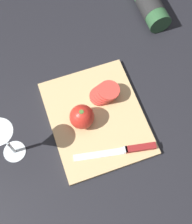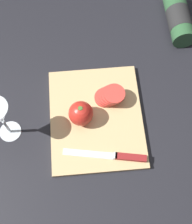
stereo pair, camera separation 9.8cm
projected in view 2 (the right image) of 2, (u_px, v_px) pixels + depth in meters
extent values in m
plane|color=black|center=(103.00, 118.00, 1.02)|extent=(3.00, 3.00, 0.00)
cube|color=tan|center=(96.00, 117.00, 1.02)|extent=(0.36, 0.30, 0.02)
cylinder|color=#2D5633|center=(178.00, 17.00, 1.14)|extent=(0.22, 0.08, 0.08)
cylinder|color=black|center=(179.00, 21.00, 1.13)|extent=(0.09, 0.09, 0.08)
cylinder|color=silver|center=(10.00, 131.00, 1.00)|extent=(0.07, 0.07, 0.00)
cylinder|color=silver|center=(7.00, 127.00, 0.96)|extent=(0.01, 0.01, 0.08)
cone|color=#DBCC84|center=(1.00, 119.00, 0.90)|extent=(0.03, 0.03, 0.05)
sphere|color=red|center=(81.00, 112.00, 0.97)|extent=(0.08, 0.08, 0.08)
cylinder|color=#47702D|center=(80.00, 107.00, 0.94)|extent=(0.01, 0.01, 0.01)
cube|color=silver|center=(89.00, 154.00, 0.96)|extent=(0.05, 0.16, 0.00)
cube|color=silver|center=(115.00, 156.00, 0.95)|extent=(0.02, 0.02, 0.01)
cube|color=maroon|center=(131.00, 157.00, 0.95)|extent=(0.04, 0.10, 0.01)
cylinder|color=#D63D33|center=(105.00, 98.00, 1.03)|extent=(0.07, 0.07, 0.01)
cylinder|color=#D63D33|center=(107.00, 97.00, 1.02)|extent=(0.07, 0.07, 0.01)
cylinder|color=#D63D33|center=(110.00, 96.00, 1.01)|extent=(0.07, 0.07, 0.01)
cylinder|color=#D63D33|center=(112.00, 95.00, 1.00)|extent=(0.07, 0.07, 0.01)
cylinder|color=#D63D33|center=(114.00, 94.00, 0.99)|extent=(0.07, 0.07, 0.01)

